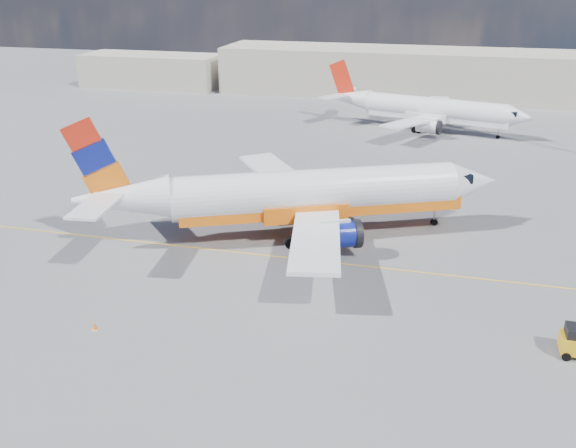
# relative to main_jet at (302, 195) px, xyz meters

# --- Properties ---
(ground) EXTENTS (240.00, 240.00, 0.00)m
(ground) POSITION_rel_main_jet_xyz_m (0.39, -7.80, -3.70)
(ground) COLOR #5A5A5E
(ground) RESTS_ON ground
(taxi_line) EXTENTS (70.00, 0.15, 0.01)m
(taxi_line) POSITION_rel_main_jet_xyz_m (0.39, -4.80, -3.69)
(taxi_line) COLOR yellow
(taxi_line) RESTS_ON ground
(terminal_main) EXTENTS (70.00, 14.00, 8.00)m
(terminal_main) POSITION_rel_main_jet_xyz_m (5.39, 67.20, 0.30)
(terminal_main) COLOR beige
(terminal_main) RESTS_ON ground
(terminal_annex) EXTENTS (26.00, 10.00, 6.00)m
(terminal_annex) POSITION_rel_main_jet_xyz_m (-44.61, 64.20, -0.70)
(terminal_annex) COLOR beige
(terminal_annex) RESTS_ON ground
(main_jet) EXTENTS (35.82, 26.92, 11.09)m
(main_jet) POSITION_rel_main_jet_xyz_m (0.00, 0.00, 0.00)
(main_jet) COLOR white
(main_jet) RESTS_ON ground
(second_jet) EXTENTS (29.69, 22.71, 8.96)m
(second_jet) POSITION_rel_main_jet_xyz_m (8.41, 41.14, -0.71)
(second_jet) COLOR white
(second_jet) RESTS_ON ground
(traffic_cone) EXTENTS (0.38, 0.38, 0.53)m
(traffic_cone) POSITION_rel_main_jet_xyz_m (-9.20, -18.37, -3.43)
(traffic_cone) COLOR white
(traffic_cone) RESTS_ON ground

